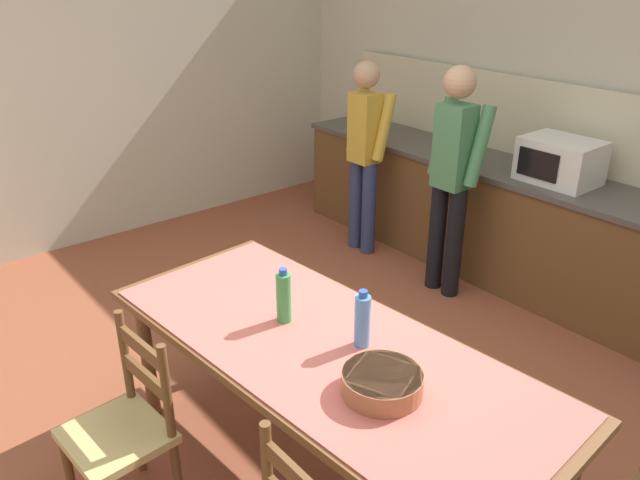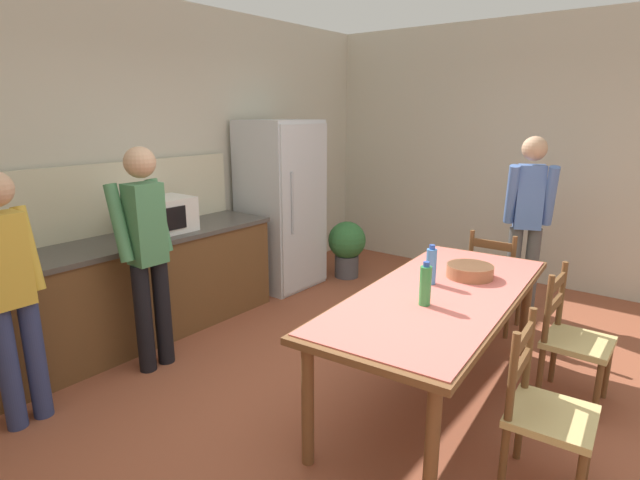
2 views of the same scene
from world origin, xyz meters
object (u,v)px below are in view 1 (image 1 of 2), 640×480
(dining_table, at_px, (325,359))
(bottle_off_centre, at_px, (362,320))
(serving_bowl, at_px, (382,381))
(microwave, at_px, (560,161))
(chair_side_near_left, at_px, (124,430))
(bottle_near_centre, at_px, (284,297))
(person_at_sink, at_px, (365,149))
(person_at_counter, at_px, (453,172))

(dining_table, bearing_deg, bottle_off_centre, 50.23)
(dining_table, height_order, serving_bowl, serving_bowl)
(microwave, height_order, serving_bowl, microwave)
(chair_side_near_left, bearing_deg, bottle_off_centre, 55.18)
(bottle_near_centre, relative_size, bottle_off_centre, 1.00)
(serving_bowl, height_order, person_at_sink, person_at_sink)
(dining_table, bearing_deg, bottle_near_centre, -175.63)
(dining_table, distance_m, bottle_off_centre, 0.26)
(bottle_off_centre, bearing_deg, bottle_near_centre, -159.22)
(serving_bowl, distance_m, chair_side_near_left, 1.18)
(dining_table, distance_m, serving_bowl, 0.41)
(bottle_near_centre, xyz_separation_m, person_at_counter, (-0.61, 1.92, 0.04))
(dining_table, xyz_separation_m, chair_side_near_left, (-0.44, -0.78, -0.26))
(bottle_off_centre, bearing_deg, person_at_sink, 136.69)
(person_at_counter, bearing_deg, bottle_near_centre, -162.28)
(dining_table, relative_size, serving_bowl, 7.07)
(dining_table, distance_m, chair_side_near_left, 0.93)
(bottle_off_centre, distance_m, person_at_sink, 2.62)
(chair_side_near_left, height_order, person_at_sink, person_at_sink)
(bottle_near_centre, distance_m, serving_bowl, 0.67)
(microwave, relative_size, chair_side_near_left, 0.55)
(person_at_counter, bearing_deg, chair_side_near_left, -170.44)
(bottle_near_centre, bearing_deg, bottle_off_centre, 20.78)
(microwave, height_order, chair_side_near_left, microwave)
(dining_table, bearing_deg, person_at_sink, 133.27)
(bottle_off_centre, height_order, chair_side_near_left, bottle_off_centre)
(microwave, distance_m, serving_bowl, 2.59)
(serving_bowl, bearing_deg, person_at_sink, 138.28)
(serving_bowl, distance_m, person_at_sink, 2.94)
(bottle_off_centre, relative_size, serving_bowl, 0.84)
(serving_bowl, height_order, person_at_counter, person_at_counter)
(bottle_off_centre, height_order, person_at_counter, person_at_counter)
(chair_side_near_left, xyz_separation_m, person_at_counter, (-0.45, 2.68, 0.50))
(bottle_off_centre, distance_m, serving_bowl, 0.34)
(dining_table, xyz_separation_m, bottle_near_centre, (-0.27, -0.02, 0.20))
(person_at_sink, bearing_deg, serving_bowl, -131.72)
(dining_table, xyz_separation_m, bottle_off_centre, (0.10, 0.12, 0.20))
(chair_side_near_left, relative_size, person_at_counter, 0.54)
(microwave, xyz_separation_m, chair_side_near_left, (-0.05, -3.20, -0.60))
(serving_bowl, height_order, chair_side_near_left, chair_side_near_left)
(microwave, xyz_separation_m, person_at_sink, (-1.42, -0.50, -0.15))
(microwave, height_order, dining_table, microwave)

